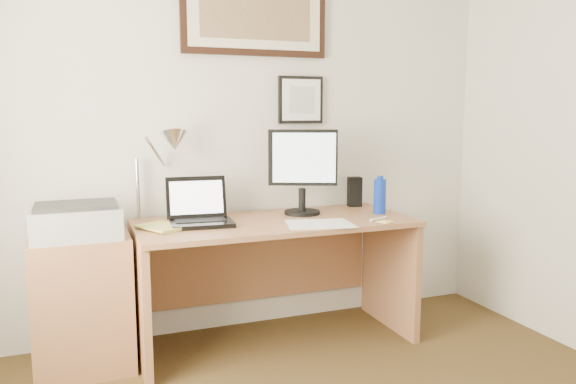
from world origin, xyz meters
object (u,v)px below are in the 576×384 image
side_cabinet (83,303)px  book (148,230)px  printer (77,221)px  water_bottle (380,196)px  desk (270,256)px  lcd_monitor (303,167)px  laptop (200,214)px

side_cabinet → book: size_ratio=2.87×
book → printer: printer is taller
side_cabinet → printer: printer is taller
side_cabinet → water_bottle: water_bottle is taller
water_bottle → book: 1.42m
book → desk: (0.73, 0.14, -0.24)m
desk → water_bottle: bearing=-9.2°
printer → side_cabinet: bearing=71.4°
side_cabinet → printer: 0.45m
side_cabinet → water_bottle: bearing=-2.4°
desk → printer: 1.12m
lcd_monitor → book: bearing=-169.7°
book → water_bottle: bearing=1.2°
desk → lcd_monitor: bearing=8.8°
water_bottle → desk: size_ratio=0.13×
desk → laptop: laptop is taller
side_cabinet → printer: bearing=-108.6°
water_bottle → book: bearing=-178.8°
side_cabinet → desk: (1.07, 0.04, 0.15)m
side_cabinet → water_bottle: (1.75, -0.07, 0.49)m
side_cabinet → desk: 1.08m
side_cabinet → printer: size_ratio=1.66×
lcd_monitor → printer: (-1.30, -0.10, -0.22)m
lcd_monitor → printer: 1.32m
book → lcd_monitor: 1.01m
water_bottle → book: water_bottle is taller
book → desk: book is taller
desk → printer: bearing=-176.7°
desk → lcd_monitor: 0.57m
water_bottle → printer: bearing=178.5°
book → desk: size_ratio=0.16×
water_bottle → laptop: size_ratio=0.60×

